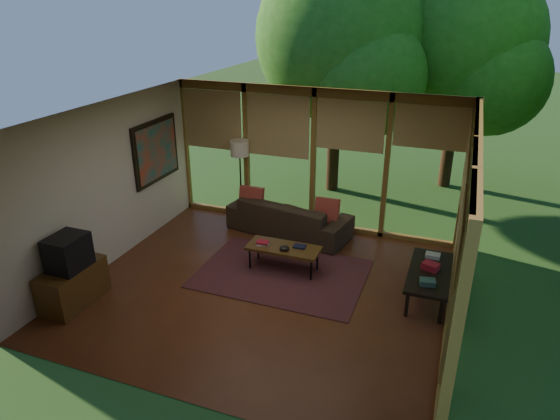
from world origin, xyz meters
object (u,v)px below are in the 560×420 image
at_px(sofa, 289,217).
at_px(side_console, 429,274).
at_px(media_cabinet, 73,285).
at_px(television, 68,252).
at_px(floor_lamp, 240,153).
at_px(coffee_table, 284,249).

xyz_separation_m(sofa, side_console, (2.70, -1.37, 0.07)).
relative_size(sofa, media_cabinet, 2.32).
height_order(television, side_console, television).
bearing_deg(sofa, media_cabinet, 67.21).
bearing_deg(floor_lamp, television, -105.94).
bearing_deg(media_cabinet, coffee_table, 38.05).
bearing_deg(media_cabinet, floor_lamp, 73.77).
height_order(coffee_table, side_console, side_console).
bearing_deg(coffee_table, side_console, -0.48).
xyz_separation_m(media_cabinet, floor_lamp, (1.05, 3.62, 1.11)).
xyz_separation_m(floor_lamp, coffee_table, (1.50, -1.62, -1.01)).
relative_size(television, coffee_table, 0.46).
xyz_separation_m(floor_lamp, side_console, (3.82, -1.64, -1.00)).
height_order(sofa, coffee_table, sofa).
relative_size(sofa, floor_lamp, 1.41).
xyz_separation_m(media_cabinet, side_console, (4.87, 1.98, 0.11)).
xyz_separation_m(sofa, coffee_table, (0.38, -1.35, 0.05)).
bearing_deg(television, media_cabinet, 180.00).
bearing_deg(television, sofa, 57.26).
height_order(media_cabinet, coffee_table, media_cabinet).
bearing_deg(media_cabinet, sofa, 57.02).
distance_m(media_cabinet, coffee_table, 3.24).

